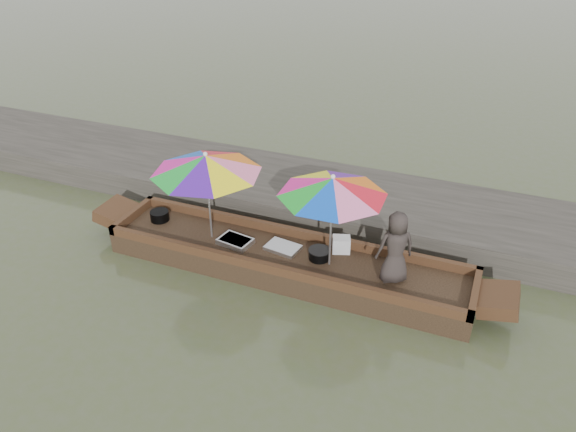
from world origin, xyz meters
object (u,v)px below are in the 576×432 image
at_px(boat_hull, 286,263).
at_px(cooking_pot, 160,216).
at_px(charcoal_grill, 319,255).
at_px(tray_crayfish, 235,241).
at_px(supply_bag, 341,244).
at_px(umbrella_bow, 209,196).
at_px(tray_scallop, 283,248).
at_px(vendor, 396,247).
at_px(umbrella_stern, 331,221).

height_order(boat_hull, cooking_pot, cooking_pot).
relative_size(cooking_pot, charcoal_grill, 1.00).
bearing_deg(cooking_pot, charcoal_grill, -1.32).
xyz_separation_m(cooking_pot, tray_crayfish, (1.58, -0.18, -0.04)).
xyz_separation_m(boat_hull, supply_bag, (0.80, 0.41, 0.30)).
height_order(cooking_pot, umbrella_bow, umbrella_bow).
xyz_separation_m(tray_scallop, charcoal_grill, (0.64, -0.03, 0.05)).
bearing_deg(vendor, supply_bag, -56.42).
xyz_separation_m(boat_hull, tray_crayfish, (-0.88, -0.04, 0.22)).
distance_m(boat_hull, vendor, 1.90).
height_order(cooking_pot, umbrella_stern, umbrella_stern).
xyz_separation_m(boat_hull, tray_scallop, (-0.09, 0.11, 0.21)).
relative_size(boat_hull, vendor, 5.18).
height_order(tray_scallop, vendor, vendor).
bearing_deg(tray_scallop, vendor, -4.26).
distance_m(boat_hull, charcoal_grill, 0.60).
xyz_separation_m(supply_bag, umbrella_stern, (-0.06, -0.41, 0.65)).
bearing_deg(supply_bag, charcoal_grill, -127.76).
height_order(tray_scallop, supply_bag, supply_bag).
height_order(cooking_pot, supply_bag, supply_bag).
bearing_deg(charcoal_grill, umbrella_stern, -20.65).
height_order(tray_scallop, umbrella_bow, umbrella_bow).
bearing_deg(vendor, charcoal_grill, -36.40).
distance_m(cooking_pot, vendor, 4.24).
bearing_deg(supply_bag, tray_scallop, -161.44).
xyz_separation_m(cooking_pot, tray_scallop, (2.37, -0.04, -0.06)).
distance_m(boat_hull, umbrella_bow, 1.65).
bearing_deg(supply_bag, tray_crayfish, -165.11).
bearing_deg(boat_hull, charcoal_grill, 7.63).
distance_m(tray_scallop, supply_bag, 0.95).
bearing_deg(charcoal_grill, supply_bag, 52.24).
distance_m(tray_scallop, umbrella_stern, 1.12).
height_order(supply_bag, umbrella_bow, umbrella_bow).
relative_size(tray_crayfish, vendor, 0.47).
distance_m(tray_scallop, umbrella_bow, 1.46).
height_order(tray_crayfish, charcoal_grill, charcoal_grill).
relative_size(charcoal_grill, supply_bag, 1.17).
bearing_deg(umbrella_stern, boat_hull, 180.00).
xyz_separation_m(boat_hull, umbrella_bow, (-1.34, 0.00, 0.95)).
height_order(boat_hull, vendor, vendor).
bearing_deg(umbrella_stern, charcoal_grill, 159.35).
xyz_separation_m(cooking_pot, charcoal_grill, (3.01, -0.07, -0.01)).
xyz_separation_m(tray_crayfish, vendor, (2.62, 0.01, 0.53)).
xyz_separation_m(supply_bag, umbrella_bow, (-2.15, -0.41, 0.65)).
distance_m(charcoal_grill, umbrella_bow, 2.01).
relative_size(boat_hull, cooking_pot, 18.27).
bearing_deg(umbrella_bow, cooking_pot, 172.76).
bearing_deg(tray_crayfish, cooking_pot, 173.37).
xyz_separation_m(tray_crayfish, tray_scallop, (0.79, 0.15, -0.01)).
relative_size(tray_crayfish, umbrella_stern, 0.33).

